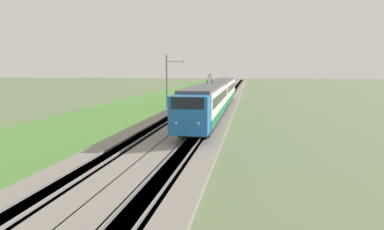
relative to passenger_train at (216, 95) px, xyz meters
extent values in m
cube|color=gray|center=(7.52, 4.33, -2.21)|extent=(240.00, 4.40, 0.30)
cube|color=gray|center=(7.52, 0.00, -2.21)|extent=(240.00, 4.40, 0.30)
cube|color=#4C4238|center=(7.52, 4.33, -2.21)|extent=(240.00, 1.57, 0.30)
cube|color=gray|center=(7.52, 4.87, -1.99)|extent=(240.00, 0.07, 0.15)
cube|color=gray|center=(7.52, 3.80, -1.99)|extent=(240.00, 0.07, 0.15)
cube|color=#4C4238|center=(7.52, 0.00, -2.21)|extent=(240.00, 1.57, 0.30)
cube|color=gray|center=(7.52, 0.53, -1.99)|extent=(240.00, 0.07, 0.15)
cube|color=gray|center=(7.52, -0.53, -1.99)|extent=(240.00, 0.07, 0.15)
cube|color=#4C8438|center=(7.52, 11.18, -2.30)|extent=(240.00, 13.99, 0.12)
cube|color=blue|center=(-19.26, 0.00, -0.01)|extent=(2.11, 2.73, 2.70)
cube|color=black|center=(-19.58, 0.00, 0.90)|extent=(1.52, 2.27, 0.81)
sphere|color=#F2EAC6|center=(-20.26, 0.78, -0.46)|extent=(0.20, 0.20, 0.20)
sphere|color=#F2EAC6|center=(-20.26, -0.78, -0.46)|extent=(0.20, 0.20, 0.20)
cube|color=#196B47|center=(-9.38, 0.00, -0.98)|extent=(17.65, 2.84, 0.76)
cube|color=silver|center=(-9.38, 0.00, 0.37)|extent=(17.65, 2.84, 1.95)
cube|color=black|center=(-9.38, 0.00, 0.52)|extent=(16.24, 2.86, 0.82)
cube|color=#515156|center=(-9.38, 0.00, 1.47)|extent=(17.65, 2.61, 0.25)
cube|color=black|center=(-9.38, 0.00, -1.64)|extent=(16.77, 2.42, 0.55)
cylinder|color=black|center=(-16.41, 0.53, -1.48)|extent=(0.86, 0.12, 0.86)
cylinder|color=black|center=(-16.41, -0.53, -1.48)|extent=(0.86, 0.12, 0.86)
cube|color=#196B47|center=(9.92, 0.00, -0.98)|extent=(19.76, 2.84, 0.76)
cube|color=silver|center=(9.92, 0.00, 0.37)|extent=(19.76, 2.84, 1.95)
cube|color=black|center=(9.92, 0.00, 0.52)|extent=(18.18, 2.86, 0.82)
cube|color=#515156|center=(9.92, 0.00, 1.47)|extent=(19.76, 2.61, 0.25)
cube|color=black|center=(9.92, 0.00, -1.64)|extent=(18.77, 2.42, 0.55)
cylinder|color=black|center=(-6.73, 0.17, 2.14)|extent=(0.06, 0.33, 1.08)
cylinder|color=black|center=(-6.73, -0.17, 2.14)|extent=(0.06, 0.33, 1.08)
cube|color=black|center=(-16.41, 0.00, -2.36)|extent=(0.10, 0.10, 0.00)
cylinder|color=slate|center=(6.03, 7.43, 1.34)|extent=(0.22, 0.22, 7.41)
cylinder|color=slate|center=(6.03, 6.23, 4.15)|extent=(0.08, 2.40, 0.08)
cylinder|color=#B2ADA8|center=(6.03, 5.03, 3.95)|extent=(0.10, 0.10, 0.30)
camera|label=1|loc=(-45.00, -4.24, 3.26)|focal=35.00mm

